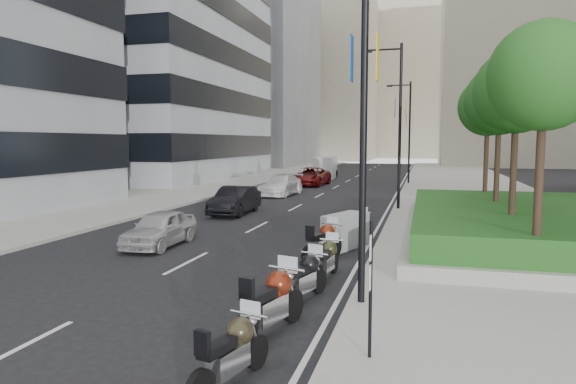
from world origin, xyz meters
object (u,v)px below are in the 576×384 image
(motorcycle_3, at_px, (327,259))
(delivery_van, at_px, (325,168))
(motorcycle_5, at_px, (345,231))
(motorcycle_2, at_px, (305,277))
(lamp_post_0, at_px, (357,83))
(motorcycle_6, at_px, (358,224))
(car_a, at_px, (160,228))
(lamp_post_2, at_px, (408,127))
(car_d, at_px, (310,176))
(motorcycle_0, at_px, (232,352))
(parking_sign, at_px, (371,282))
(car_c, at_px, (281,185))
(motorcycle_4, at_px, (323,242))
(lamp_post_1, at_px, (397,118))
(car_b, at_px, (235,200))
(motorcycle_1, at_px, (272,302))

(motorcycle_3, xyz_separation_m, delivery_van, (-7.48, 39.05, 0.48))
(motorcycle_5, bearing_deg, motorcycle_2, -158.32)
(lamp_post_0, distance_m, motorcycle_6, 9.74)
(lamp_post_0, relative_size, car_a, 2.36)
(lamp_post_2, height_order, motorcycle_3, lamp_post_2)
(car_d, xyz_separation_m, delivery_van, (-0.49, 9.35, 0.25))
(motorcycle_0, height_order, delivery_van, delivery_van)
(parking_sign, height_order, car_d, parking_sign)
(lamp_post_0, bearing_deg, delivery_van, 101.68)
(motorcycle_0, xyz_separation_m, car_c, (-6.96, 27.57, 0.17))
(motorcycle_3, distance_m, motorcycle_6, 6.32)
(parking_sign, relative_size, delivery_van, 0.46)
(motorcycle_4, height_order, car_a, car_a)
(car_c, bearing_deg, lamp_post_0, -65.99)
(lamp_post_2, bearing_deg, motorcycle_0, -91.94)
(lamp_post_2, bearing_deg, motorcycle_2, -91.98)
(car_d, bearing_deg, lamp_post_2, 24.12)
(motorcycle_4, relative_size, motorcycle_6, 1.13)
(motorcycle_3, height_order, delivery_van, delivery_van)
(motorcycle_4, bearing_deg, motorcycle_5, 9.46)
(motorcycle_2, relative_size, car_c, 0.43)
(motorcycle_4, bearing_deg, motorcycle_3, -146.39)
(lamp_post_2, xyz_separation_m, delivery_van, (-8.54, 6.28, -4.04))
(lamp_post_1, bearing_deg, motorcycle_3, -94.09)
(lamp_post_0, bearing_deg, lamp_post_2, 90.00)
(car_b, bearing_deg, lamp_post_2, 68.72)
(motorcycle_3, bearing_deg, car_a, 72.65)
(car_c, bearing_deg, motorcycle_3, -66.62)
(motorcycle_4, bearing_deg, lamp_post_2, 17.09)
(motorcycle_4, distance_m, motorcycle_6, 4.23)
(car_c, bearing_deg, motorcycle_1, -70.28)
(lamp_post_0, xyz_separation_m, motorcycle_3, (-1.06, 2.24, -4.51))
(motorcycle_1, distance_m, car_a, 9.66)
(lamp_post_0, distance_m, motorcycle_4, 6.43)
(motorcycle_1, distance_m, motorcycle_4, 6.45)
(parking_sign, relative_size, motorcycle_5, 1.14)
(motorcycle_0, height_order, car_a, car_a)
(motorcycle_5, relative_size, car_b, 0.50)
(motorcycle_2, xyz_separation_m, car_d, (-6.85, 31.77, 0.20))
(lamp_post_2, distance_m, car_b, 23.26)
(motorcycle_3, xyz_separation_m, car_b, (-7.02, 11.38, 0.17))
(parking_sign, bearing_deg, lamp_post_1, 91.88)
(car_c, relative_size, car_d, 0.90)
(lamp_post_2, relative_size, motorcycle_4, 4.07)
(lamp_post_1, height_order, motorcycle_3, lamp_post_1)
(motorcycle_2, height_order, car_c, car_c)
(lamp_post_1, height_order, motorcycle_4, lamp_post_1)
(car_c, height_order, car_d, car_d)
(lamp_post_2, height_order, motorcycle_1, lamp_post_2)
(motorcycle_1, xyz_separation_m, motorcycle_3, (0.29, 4.31, -0.10))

